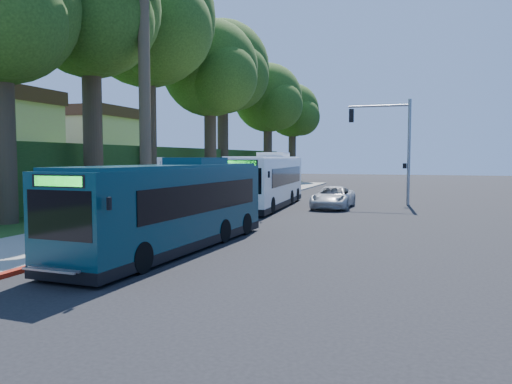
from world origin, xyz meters
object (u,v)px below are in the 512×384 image
(white_bus, at_px, (267,180))
(pickup, at_px, (333,197))
(teal_bus, at_px, (174,205))
(bus_shelter, at_px, (149,185))

(white_bus, xyz_separation_m, pickup, (4.10, 0.62, -1.03))
(teal_bus, xyz_separation_m, pickup, (2.98, 15.62, -0.87))
(white_bus, bearing_deg, pickup, 5.14)
(bus_shelter, relative_size, pickup, 0.66)
(bus_shelter, bearing_deg, white_bus, 67.72)
(teal_bus, bearing_deg, bus_shelter, 129.59)
(pickup, bearing_deg, teal_bus, -99.97)
(bus_shelter, distance_m, white_bus, 9.33)
(white_bus, height_order, pickup, white_bus)
(bus_shelter, height_order, teal_bus, teal_bus)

